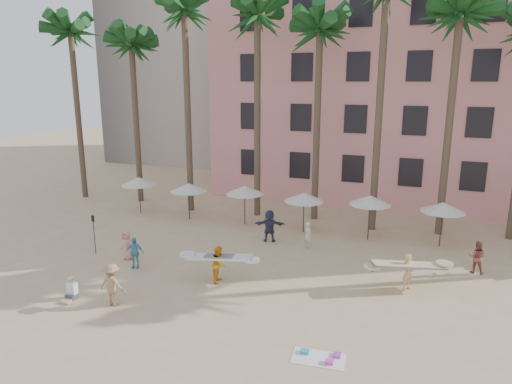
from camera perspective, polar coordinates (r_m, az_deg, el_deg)
The scene contains 10 objects.
ground at distance 17.85m, azimuth -1.26°, elevation -17.51°, with size 120.00×120.00×0.00m, color #D1B789.
pink_hotel at distance 40.24m, azimuth 22.52°, elevation 10.93°, with size 35.00×14.00×16.00m, color pink.
palm_row at distance 29.87m, azimuth 10.84°, elevation 20.65°, with size 44.40×5.40×16.30m.
umbrella_row at distance 28.89m, azimuth 2.19°, elevation -0.14°, with size 22.50×2.70×2.73m.
beach_towel at distance 16.77m, azimuth 8.00°, elevation -19.80°, with size 1.87×1.14×0.14m.
carrier_yellow at distance 21.96m, azimuth 18.51°, elevation -9.15°, with size 3.36×2.13×1.71m.
carrier_white at distance 21.74m, azimuth -4.65°, elevation -8.79°, with size 3.21×1.13×1.75m.
beachgoers at distance 23.67m, azimuth -2.28°, elevation -6.98°, with size 18.12×10.60×1.93m.
paddle at distance 26.27m, azimuth -19.62°, elevation -4.47°, with size 0.18×0.04×2.23m.
seated_man at distance 21.80m, azimuth -22.11°, elevation -11.50°, with size 0.43×0.76×0.98m.
Camera 1 is at (5.59, -14.20, 9.27)m, focal length 32.00 mm.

